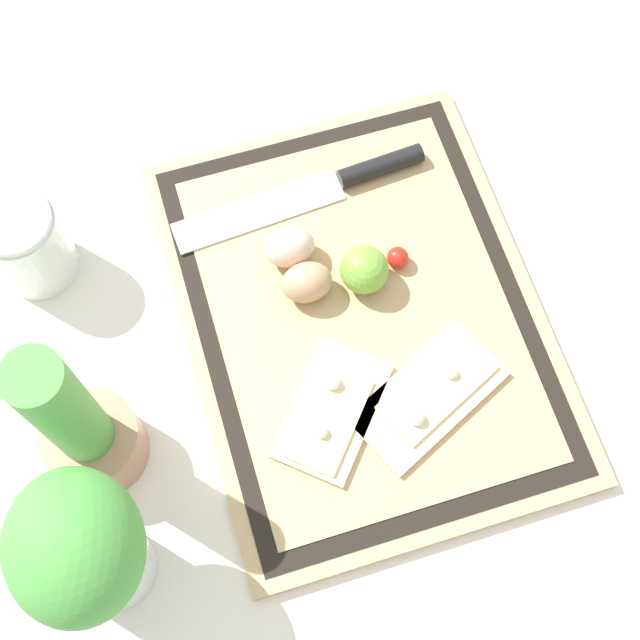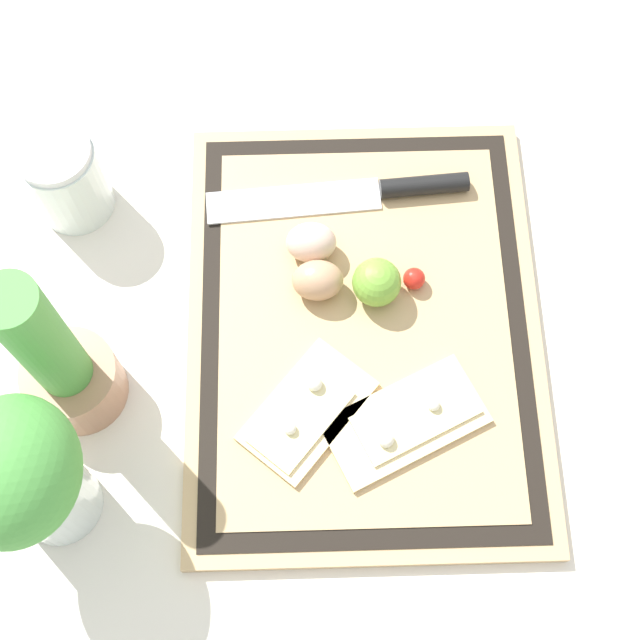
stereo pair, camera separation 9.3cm
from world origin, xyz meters
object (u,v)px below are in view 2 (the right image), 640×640
at_px(egg_brown, 318,280).
at_px(sauce_jar, 67,182).
at_px(egg_pink, 311,242).
at_px(herb_pot, 61,365).
at_px(pizza_slice_far, 306,412).
at_px(lime, 377,282).
at_px(pizza_slice_near, 407,421).
at_px(cherry_tomato_red, 414,279).
at_px(herb_glass, 24,478).
at_px(knife, 381,190).

bearing_deg(egg_brown, sauce_jar, 65.72).
distance_m(egg_pink, sauce_jar, 0.28).
bearing_deg(herb_pot, pizza_slice_far, -98.46).
bearing_deg(lime, pizza_slice_near, -170.24).
bearing_deg(pizza_slice_near, egg_pink, 25.31).
xyz_separation_m(pizza_slice_far, cherry_tomato_red, (0.14, -0.12, 0.01)).
xyz_separation_m(pizza_slice_near, herb_pot, (0.05, 0.34, 0.06)).
relative_size(pizza_slice_near, cherry_tomato_red, 7.49).
bearing_deg(egg_pink, lime, -126.97).
relative_size(pizza_slice_near, sauce_jar, 1.62).
bearing_deg(herb_glass, cherry_tomato_red, -58.40).
bearing_deg(pizza_slice_far, lime, -30.24).
bearing_deg(knife, egg_brown, 147.15).
bearing_deg(herb_glass, herb_pot, -6.00).
relative_size(pizza_slice_far, lime, 3.01).
xyz_separation_m(egg_pink, cherry_tomato_red, (-0.04, -0.11, -0.01)).
bearing_deg(sauce_jar, lime, -111.07).
bearing_deg(egg_brown, knife, -32.85).
distance_m(egg_brown, sauce_jar, 0.30).
bearing_deg(lime, sauce_jar, 68.93).
xyz_separation_m(cherry_tomato_red, herb_pot, (-0.11, 0.36, 0.06)).
height_order(pizza_slice_near, sauce_jar, sauce_jar).
xyz_separation_m(pizza_slice_near, herb_glass, (-0.07, 0.35, 0.10)).
relative_size(pizza_slice_near, knife, 0.61).
distance_m(pizza_slice_far, egg_brown, 0.14).
relative_size(egg_brown, herb_pot, 0.22).
bearing_deg(pizza_slice_far, egg_pink, -2.99).
distance_m(pizza_slice_far, lime, 0.16).
xyz_separation_m(sauce_jar, herb_glass, (-0.35, -0.01, 0.08)).
xyz_separation_m(lime, cherry_tomato_red, (0.01, -0.04, -0.01)).
height_order(pizza_slice_near, herb_pot, herb_pot).
xyz_separation_m(pizza_slice_near, lime, (0.15, 0.03, 0.02)).
relative_size(egg_brown, cherry_tomato_red, 2.28).
bearing_deg(herb_pot, pizza_slice_near, -97.96).
xyz_separation_m(cherry_tomato_red, herb_glass, (-0.23, 0.37, 0.09)).
bearing_deg(cherry_tomato_red, herb_pot, 106.90).
bearing_deg(herb_pot, lime, -72.60).
xyz_separation_m(pizza_slice_near, sauce_jar, (0.28, 0.36, 0.02)).
relative_size(knife, lime, 5.67).
xyz_separation_m(knife, egg_brown, (-0.12, 0.07, 0.01)).
height_order(pizza_slice_far, egg_brown, egg_brown).
distance_m(pizza_slice_far, herb_pot, 0.25).
distance_m(egg_brown, herb_pot, 0.28).
distance_m(pizza_slice_near, sauce_jar, 0.46).
distance_m(pizza_slice_far, herb_glass, 0.28).
relative_size(pizza_slice_near, herb_glass, 0.86).
height_order(pizza_slice_far, cherry_tomato_red, same).
bearing_deg(pizza_slice_far, knife, -19.48).
relative_size(herb_pot, sauce_jar, 2.24).
bearing_deg(knife, sauce_jar, 88.71).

